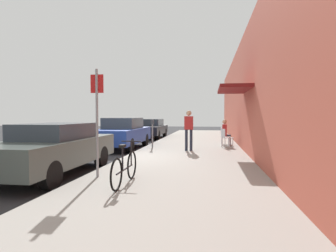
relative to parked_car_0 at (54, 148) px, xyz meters
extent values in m
plane|color=#2D2D30|center=(1.10, 2.69, -0.73)|extent=(60.00, 60.00, 0.00)
cube|color=#9E9B93|center=(3.35, 4.69, -0.67)|extent=(4.50, 32.00, 0.12)
cube|color=#BC5442|center=(5.75, 4.69, 1.83)|extent=(0.30, 32.00, 5.13)
cube|color=maroon|center=(5.05, 3.74, 1.87)|extent=(1.10, 2.80, 0.12)
cube|color=#47514C|center=(0.00, -0.03, -0.09)|extent=(1.80, 4.40, 0.65)
cube|color=#333D47|center=(0.00, 0.12, 0.45)|extent=(1.48, 2.11, 0.42)
cylinder|color=black|center=(0.79, 1.34, -0.41)|extent=(0.22, 0.64, 0.64)
cylinder|color=black|center=(-0.79, 1.34, -0.41)|extent=(0.22, 0.64, 0.64)
cylinder|color=black|center=(0.79, -1.39, -0.41)|extent=(0.22, 0.64, 0.64)
cube|color=navy|center=(0.00, 5.79, -0.08)|extent=(1.80, 4.40, 0.67)
cube|color=#333D47|center=(0.00, 5.94, 0.51)|extent=(1.48, 2.11, 0.51)
cylinder|color=black|center=(0.79, 7.16, -0.41)|extent=(0.22, 0.64, 0.64)
cylinder|color=black|center=(-0.79, 7.16, -0.41)|extent=(0.22, 0.64, 0.64)
cylinder|color=black|center=(0.79, 4.43, -0.41)|extent=(0.22, 0.64, 0.64)
cylinder|color=black|center=(-0.79, 4.43, -0.41)|extent=(0.22, 0.64, 0.64)
cube|color=black|center=(0.00, 12.03, -0.13)|extent=(1.80, 4.40, 0.56)
cube|color=#333D47|center=(0.00, 12.18, 0.39)|extent=(1.48, 2.11, 0.48)
cylinder|color=black|center=(0.79, 13.39, -0.41)|extent=(0.22, 0.64, 0.64)
cylinder|color=black|center=(-0.79, 13.39, -0.41)|extent=(0.22, 0.64, 0.64)
cylinder|color=black|center=(0.79, 10.66, -0.41)|extent=(0.22, 0.64, 0.64)
cylinder|color=black|center=(-0.79, 10.66, -0.41)|extent=(0.22, 0.64, 0.64)
cylinder|color=slate|center=(1.55, 5.48, -0.06)|extent=(0.07, 0.07, 1.10)
cube|color=#383D42|center=(1.55, 5.48, 0.60)|extent=(0.12, 0.10, 0.22)
cylinder|color=gray|center=(1.50, -0.57, 0.69)|extent=(0.06, 0.06, 2.60)
cube|color=red|center=(1.50, -0.55, 1.64)|extent=(0.32, 0.02, 0.44)
torus|color=black|center=(2.38, -0.62, -0.28)|extent=(0.04, 0.66, 0.66)
torus|color=black|center=(2.38, -1.67, -0.28)|extent=(0.04, 0.66, 0.66)
cylinder|color=black|center=(2.38, -1.15, -0.28)|extent=(0.04, 1.05, 0.04)
cylinder|color=black|center=(2.38, -1.30, -0.03)|extent=(0.04, 0.04, 0.50)
cube|color=black|center=(2.38, -1.30, 0.24)|extent=(0.10, 0.20, 0.06)
cylinder|color=black|center=(2.38, -0.67, 0.00)|extent=(0.03, 0.03, 0.56)
cylinder|color=black|center=(2.38, -0.67, 0.28)|extent=(0.46, 0.03, 0.03)
cylinder|color=silver|center=(5.10, 6.28, -0.39)|extent=(0.04, 0.04, 0.45)
cylinder|color=silver|center=(5.23, 5.92, -0.39)|extent=(0.04, 0.04, 0.45)
cylinder|color=silver|center=(4.74, 6.15, -0.39)|extent=(0.04, 0.04, 0.45)
cylinder|color=silver|center=(4.87, 5.79, -0.39)|extent=(0.04, 0.04, 0.45)
cube|color=silver|center=(4.99, 6.04, -0.15)|extent=(0.56, 0.56, 0.03)
cube|color=silver|center=(4.79, 5.97, 0.06)|extent=(0.18, 0.42, 0.40)
cylinder|color=silver|center=(5.18, 7.12, -0.39)|extent=(0.04, 0.04, 0.45)
cylinder|color=silver|center=(5.17, 6.74, -0.39)|extent=(0.04, 0.04, 0.45)
cylinder|color=silver|center=(4.80, 7.13, -0.39)|extent=(0.04, 0.04, 0.45)
cylinder|color=silver|center=(4.79, 6.75, -0.39)|extent=(0.04, 0.04, 0.45)
cube|color=silver|center=(4.99, 6.94, -0.15)|extent=(0.46, 0.46, 0.03)
cube|color=silver|center=(4.78, 6.94, 0.06)|extent=(0.05, 0.44, 0.40)
cylinder|color=#232838|center=(5.17, 7.03, -0.38)|extent=(0.11, 0.11, 0.47)
cylinder|color=#232838|center=(5.04, 7.03, -0.14)|extent=(0.37, 0.15, 0.14)
cylinder|color=#232838|center=(5.16, 6.83, -0.38)|extent=(0.11, 0.11, 0.47)
cylinder|color=#232838|center=(5.03, 6.83, -0.14)|extent=(0.37, 0.15, 0.14)
cube|color=#B22626|center=(4.91, 6.94, 0.16)|extent=(0.23, 0.37, 0.56)
sphere|color=tan|center=(4.91, 6.94, 0.57)|extent=(0.22, 0.22, 0.22)
cylinder|color=silver|center=(5.18, 7.89, -0.39)|extent=(0.04, 0.04, 0.45)
cylinder|color=silver|center=(5.17, 7.51, -0.39)|extent=(0.04, 0.04, 0.45)
cylinder|color=silver|center=(4.80, 7.90, -0.39)|extent=(0.04, 0.04, 0.45)
cylinder|color=silver|center=(4.79, 7.52, -0.39)|extent=(0.04, 0.04, 0.45)
cube|color=silver|center=(4.99, 7.71, -0.15)|extent=(0.45, 0.45, 0.03)
cube|color=silver|center=(4.78, 7.71, 0.06)|extent=(0.04, 0.44, 0.40)
cylinder|color=#232838|center=(3.20, 4.64, -0.16)|extent=(0.12, 0.12, 0.90)
cylinder|color=#232838|center=(3.40, 4.64, -0.16)|extent=(0.12, 0.12, 0.90)
cube|color=#B22626|center=(3.30, 4.64, 0.57)|extent=(0.36, 0.22, 0.56)
sphere|color=tan|center=(3.30, 4.64, 0.98)|extent=(0.22, 0.22, 0.22)
camera|label=1|loc=(4.18, -6.67, 0.87)|focal=28.69mm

